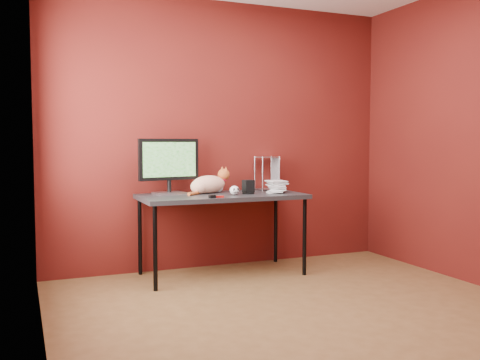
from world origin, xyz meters
name	(u,v)px	position (x,y,z in m)	size (l,w,h in m)	color
room	(312,110)	(0.00, 0.00, 1.45)	(3.52, 3.52, 2.61)	brown
desk	(222,200)	(-0.15, 1.37, 0.70)	(1.50, 0.70, 0.75)	black
monitor	(169,163)	(-0.60, 1.54, 1.03)	(0.59, 0.24, 0.51)	#B6B6BC
cat	(209,184)	(-0.23, 1.51, 0.84)	(0.48, 0.33, 0.25)	orange
skull_mug	(234,190)	(-0.07, 1.26, 0.79)	(0.09, 0.09, 0.08)	white
speaker	(248,187)	(0.09, 1.32, 0.81)	(0.11, 0.11, 0.13)	black
book_stack	(268,125)	(0.32, 1.37, 1.39)	(0.25, 0.26, 1.28)	beige
wire_rack	(267,173)	(0.44, 1.64, 0.92)	(0.21, 0.18, 0.34)	#B6B6BC
pocket_knife	(219,197)	(-0.28, 1.10, 0.76)	(0.08, 0.02, 0.02)	#B00F0D
black_gadget	(212,197)	(-0.35, 1.08, 0.76)	(0.06, 0.03, 0.03)	black
washer	(218,196)	(-0.24, 1.23, 0.75)	(0.05, 0.05, 0.00)	#B6B6BC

